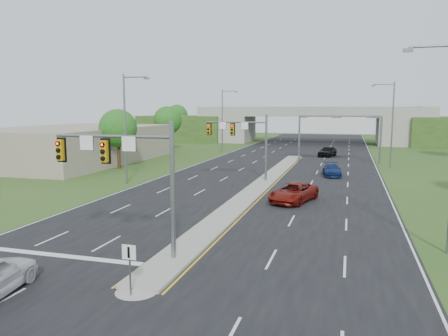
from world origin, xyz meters
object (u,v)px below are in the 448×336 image
signal_mast_far (245,136)px  keep_right_sign (129,261)px  sign_gantry (338,126)px  car_far_a (293,193)px  car_far_c (327,151)px  overpass (311,127)px  signal_mast_near (130,166)px  car_far_b (332,170)px

signal_mast_far → keep_right_sign: (2.26, -29.45, -3.21)m
sign_gantry → keep_right_sign: bearing=-97.7°
sign_gantry → car_far_a: sign_gantry is taller
car_far_a → car_far_c: bearing=105.0°
signal_mast_far → overpass: bearing=87.6°
signal_mast_far → overpass: size_ratio=0.09×
signal_mast_near → sign_gantry: signal_mast_near is taller
signal_mast_near → car_far_a: (6.31, 15.76, -3.93)m
keep_right_sign → overpass: (0.00, 84.53, 2.04)m
sign_gantry → car_far_a: bearing=-95.2°
overpass → car_far_c: (4.97, -27.86, -2.70)m
car_far_a → car_far_b: bearing=97.4°
signal_mast_near → signal_mast_far: (0.00, 25.00, 0.00)m
car_far_a → signal_mast_near: bearing=-95.4°
overpass → car_far_b: (6.51, -48.92, -2.86)m
signal_mast_near → overpass: overpass is taller
signal_mast_far → car_far_b: size_ratio=1.50×
keep_right_sign → sign_gantry: sign_gantry is taller
signal_mast_near → keep_right_sign: 5.94m
car_far_b → keep_right_sign: bearing=-107.2°
overpass → sign_gantry: bearing=-79.2°
keep_right_sign → car_far_b: (6.51, 35.60, -0.82)m
signal_mast_far → car_far_c: (7.23, 27.21, -3.87)m
signal_mast_near → car_far_c: signal_mast_near is taller
keep_right_sign → car_far_a: keep_right_sign is taller
signal_mast_near → keep_right_sign: signal_mast_near is taller
car_far_b → car_far_c: car_far_c is taller
car_far_b → car_far_c: size_ratio=0.95×
signal_mast_near → car_far_b: signal_mast_near is taller
car_far_c → keep_right_sign: bearing=-79.9°
overpass → car_far_b: 49.44m
signal_mast_near → car_far_c: size_ratio=1.43×
keep_right_sign → sign_gantry: bearing=82.3°
car_far_b → signal_mast_near: bearing=-112.6°
sign_gantry → car_far_a: 29.68m
signal_mast_near → keep_right_sign: (2.26, -4.45, -3.21)m
sign_gantry → car_far_a: size_ratio=2.09×
sign_gantry → car_far_b: (-0.17, -13.84, -4.54)m
overpass → keep_right_sign: bearing=-90.0°
keep_right_sign → car_far_c: size_ratio=0.45×
overpass → car_far_b: overpass is taller
keep_right_sign → overpass: size_ratio=0.03×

